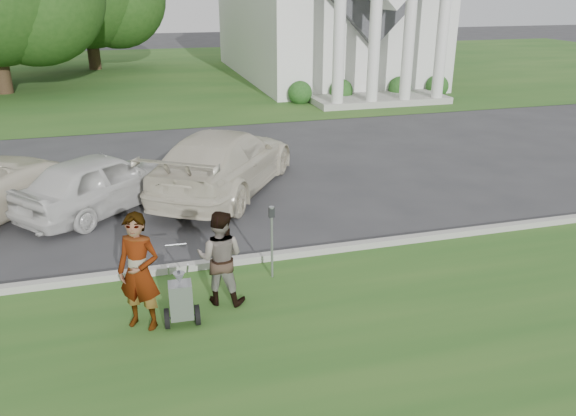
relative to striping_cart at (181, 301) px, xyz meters
name	(u,v)px	position (x,y,z in m)	size (l,w,h in m)	color
ground	(261,275)	(1.55, 1.27, -0.43)	(120.00, 120.00, 0.00)	#333335
grass_strip	(310,376)	(1.55, -1.73, -0.43)	(80.00, 7.00, 0.01)	#23511C
church_lawn	(162,73)	(1.55, 28.27, -0.43)	(80.00, 30.00, 0.01)	#23511C
curb	(254,259)	(1.55, 1.82, -0.36)	(80.00, 0.18, 0.15)	#9E9E93
striping_cart	(181,301)	(0.00, 0.00, 0.00)	(0.56, 1.10, 1.01)	black
person_left	(139,273)	(-0.58, 0.14, 0.51)	(0.69, 0.45, 1.89)	#999999
person_right	(220,258)	(0.72, 0.54, 0.38)	(0.79, 0.62, 1.64)	#999999
parking_meter_near	(272,234)	(1.74, 1.13, 0.45)	(0.10, 0.09, 1.40)	#97999F
car_b	(102,182)	(-1.29, 5.46, 0.27)	(1.67, 4.16, 1.42)	silver
car_c	(224,161)	(1.71, 6.03, 0.38)	(2.27, 5.58, 1.62)	beige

